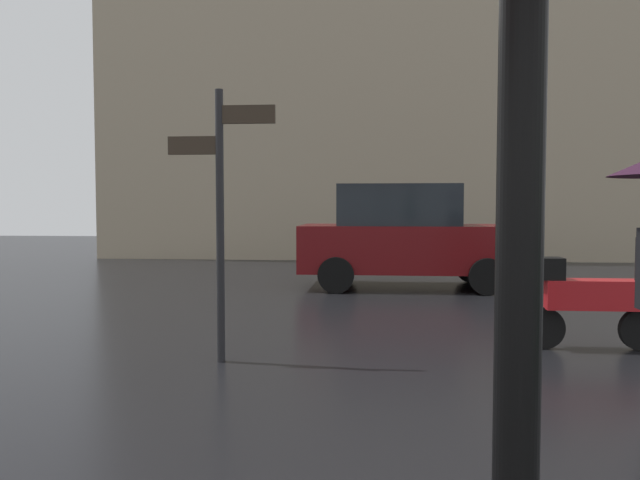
# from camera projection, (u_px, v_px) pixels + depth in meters

# --- Properties ---
(parked_scooter) EXTENTS (1.49, 0.32, 1.23)m
(parked_scooter) POSITION_uv_depth(u_px,v_px,m) (588.00, 299.00, 6.78)
(parked_scooter) COLOR black
(parked_scooter) RESTS_ON ground
(parked_car_left) EXTENTS (4.13, 2.03, 1.99)m
(parked_car_left) POSITION_uv_depth(u_px,v_px,m) (405.00, 236.00, 12.00)
(parked_car_left) COLOR #590C0F
(parked_car_left) RESTS_ON ground
(street_signpost) EXTENTS (1.08, 0.08, 2.72)m
(street_signpost) POSITION_uv_depth(u_px,v_px,m) (220.00, 197.00, 6.18)
(street_signpost) COLOR black
(street_signpost) RESTS_ON ground
(building_block) EXTENTS (16.38, 2.52, 14.22)m
(building_block) POSITION_uv_depth(u_px,v_px,m) (370.00, 25.00, 18.91)
(building_block) COLOR gray
(building_block) RESTS_ON ground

